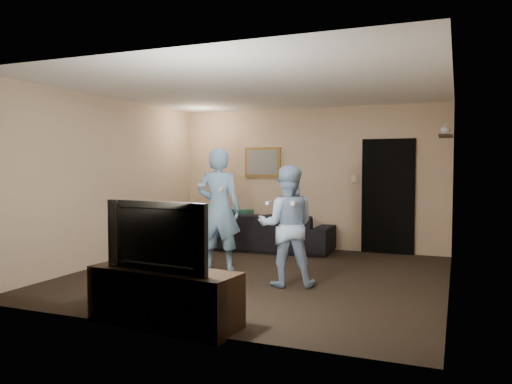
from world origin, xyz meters
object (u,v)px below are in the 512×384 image
at_px(television, 163,235).
at_px(wii_player_right, 287,226).
at_px(sofa, 268,232).
at_px(wii_player_left, 219,209).
at_px(tv_console, 164,297).

xyz_separation_m(television, wii_player_right, (0.62, 1.89, -0.09)).
bearing_deg(sofa, wii_player_left, 86.15).
bearing_deg(wii_player_left, wii_player_right, -23.25).
bearing_deg(wii_player_left, tv_console, -76.02).
relative_size(tv_console, wii_player_right, 1.01).
height_order(sofa, wii_player_right, wii_player_right).
relative_size(tv_console, wii_player_left, 0.86).
bearing_deg(wii_player_right, television, -108.28).
relative_size(sofa, wii_player_right, 1.50).
xyz_separation_m(tv_console, television, (0.00, 0.00, 0.61)).
xyz_separation_m(tv_console, wii_player_right, (0.62, 1.89, 0.52)).
height_order(sofa, television, television).
bearing_deg(television, tv_console, 0.00).
bearing_deg(wii_player_right, tv_console, -108.28).
distance_m(sofa, tv_console, 4.35).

